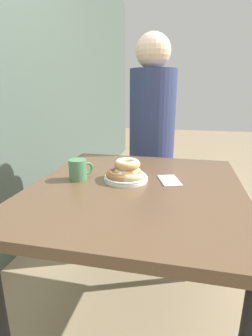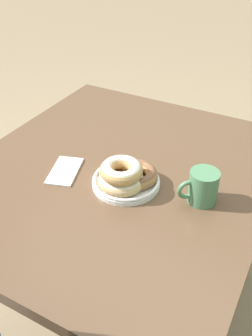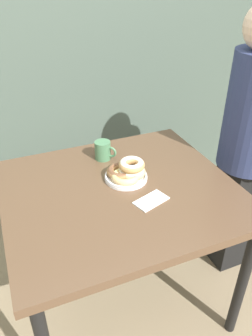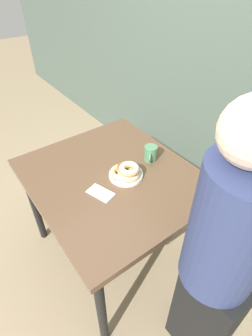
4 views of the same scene
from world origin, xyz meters
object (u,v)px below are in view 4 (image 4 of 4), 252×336
person_figure (221,262)px  napkin (101,193)px  dining_table (113,185)px  donut_plate (127,171)px  coffee_mug (151,153)px

person_figure → napkin: 0.68m
dining_table → napkin: (0.09, -0.14, 0.09)m
dining_table → donut_plate: 0.15m
dining_table → napkin: napkin is taller
donut_plate → coffee_mug: size_ratio=2.06×
coffee_mug → person_figure: person_figure is taller
donut_plate → napkin: (0.03, -0.20, -0.03)m
dining_table → person_figure: 0.76m
dining_table → donut_plate: size_ratio=5.01×
donut_plate → napkin: bearing=-81.8°
donut_plate → dining_table: bearing=-135.3°
person_figure → donut_plate: bearing=177.4°
donut_plate → person_figure: person_figure is taller
donut_plate → person_figure: 0.69m
dining_table → person_figure: bearing=2.1°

